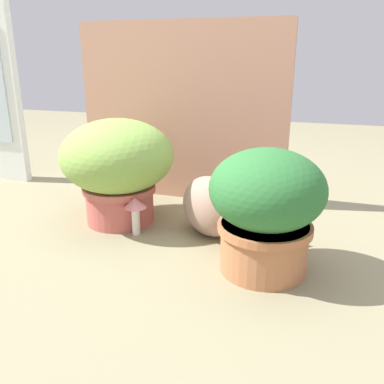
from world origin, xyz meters
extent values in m
plane|color=gray|center=(0.00, 0.00, 0.00)|extent=(6.00, 6.00, 0.00)
cube|color=tan|center=(-0.04, 0.54, 0.39)|extent=(0.94, 0.03, 0.77)
cylinder|color=#BF5B52|center=(-0.18, 0.18, 0.07)|extent=(0.26, 0.26, 0.15)
cylinder|color=#C06157|center=(-0.18, 0.18, 0.14)|extent=(0.28, 0.28, 0.02)
ellipsoid|color=#85AF4C|center=(-0.18, 0.18, 0.27)|extent=(0.43, 0.43, 0.28)
cylinder|color=#B47147|center=(0.42, -0.05, 0.08)|extent=(0.26, 0.26, 0.15)
cylinder|color=#B86F46|center=(0.42, -0.05, 0.14)|extent=(0.28, 0.28, 0.02)
ellipsoid|color=#2D6E33|center=(0.42, -0.05, 0.26)|extent=(0.34, 0.34, 0.24)
ellipsoid|color=#A0806E|center=(0.20, 0.16, 0.11)|extent=(0.31, 0.29, 0.22)
ellipsoid|color=#D5AE95|center=(0.27, 0.10, 0.10)|extent=(0.12, 0.12, 0.11)
sphere|color=#A0806E|center=(0.28, 0.09, 0.23)|extent=(0.15, 0.15, 0.11)
cone|color=#A0806E|center=(0.30, 0.12, 0.29)|extent=(0.05, 0.05, 0.04)
cone|color=#A0806E|center=(0.27, 0.07, 0.29)|extent=(0.05, 0.05, 0.04)
cylinder|color=#A0806E|center=(0.13, 0.27, 0.02)|extent=(0.17, 0.14, 0.07)
cylinder|color=silver|center=(-0.06, 0.07, 0.05)|extent=(0.03, 0.03, 0.11)
cone|color=pink|center=(-0.06, 0.07, 0.13)|extent=(0.08, 0.08, 0.04)
camera|label=1|loc=(0.56, -1.19, 0.63)|focal=38.23mm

